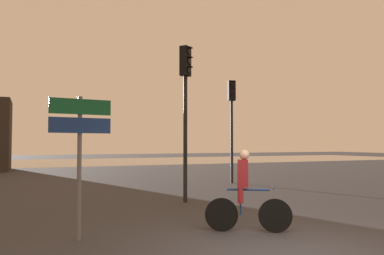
{
  "coord_description": "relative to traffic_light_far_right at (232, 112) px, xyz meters",
  "views": [
    {
      "loc": [
        -3.71,
        -4.67,
        1.73
      ],
      "look_at": [
        0.5,
        5.0,
        2.2
      ],
      "focal_mm": 35.0,
      "sensor_mm": 36.0,
      "label": 1
    }
  ],
  "objects": [
    {
      "name": "water_strip",
      "position": [
        -4.59,
        22.88,
        -3.17
      ],
      "size": [
        80.0,
        16.0,
        0.01
      ],
      "primitive_type": "cube",
      "color": "gray",
      "rests_on": "ground"
    },
    {
      "name": "cyclist",
      "position": [
        -4.37,
        -8.19,
        -2.36
      ],
      "size": [
        1.51,
        0.88,
        1.62
      ],
      "rotation": [
        0.0,
        0.0,
        -2.09
      ],
      "color": "black",
      "rests_on": "ground"
    },
    {
      "name": "traffic_light_far_right",
      "position": [
        0.0,
        0.0,
        0.0
      ],
      "size": [
        0.36,
        0.38,
        4.58
      ],
      "rotation": [
        0.0,
        0.0,
        2.93
      ],
      "color": "black",
      "rests_on": "ground"
    },
    {
      "name": "traffic_light_center",
      "position": [
        -4.0,
        -4.24,
        0.07
      ],
      "size": [
        0.41,
        0.42,
        4.69
      ],
      "rotation": [
        0.0,
        0.0,
        3.8
      ],
      "color": "black",
      "rests_on": "ground"
    },
    {
      "name": "direction_sign_post",
      "position": [
        -7.45,
        -7.58,
        -1.38
      ],
      "size": [
        1.1,
        0.16,
        2.6
      ],
      "rotation": [
        0.0,
        0.0,
        3.24
      ],
      "color": "slate",
      "rests_on": "ground"
    }
  ]
}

